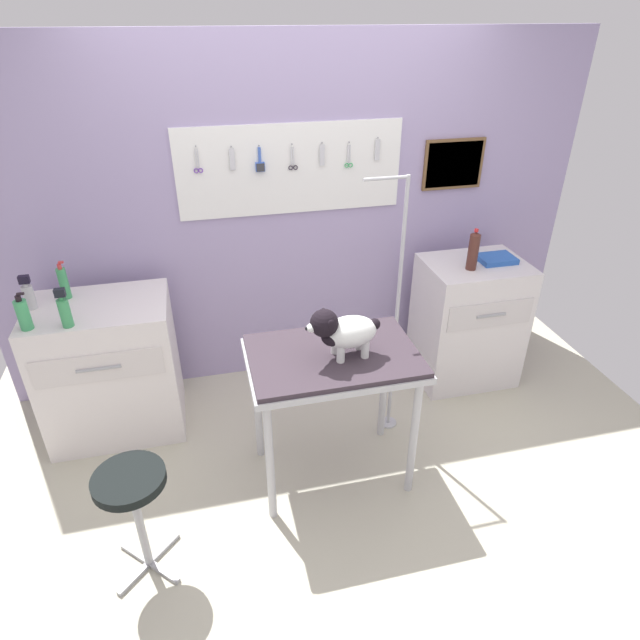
{
  "coord_description": "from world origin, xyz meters",
  "views": [
    {
      "loc": [
        -0.64,
        -2.12,
        2.39
      ],
      "look_at": [
        -0.09,
        0.2,
        1.0
      ],
      "focal_mm": 30.14,
      "sensor_mm": 36.0,
      "label": 1
    }
  ],
  "objects_px": {
    "grooming_table": "(333,368)",
    "grooming_arm": "(395,324)",
    "soda_bottle": "(473,251)",
    "dog": "(342,331)",
    "cabinet_right": "(468,321)",
    "detangler_spray": "(65,310)",
    "stool": "(133,495)",
    "counter_left": "(111,368)"
  },
  "relations": [
    {
      "from": "grooming_table",
      "to": "grooming_arm",
      "type": "xyz_separation_m",
      "value": [
        0.46,
        0.32,
        0.03
      ]
    },
    {
      "from": "cabinet_right",
      "to": "stool",
      "type": "relative_size",
      "value": 1.48
    },
    {
      "from": "grooming_table",
      "to": "stool",
      "type": "height_order",
      "value": "grooming_table"
    },
    {
      "from": "stool",
      "to": "soda_bottle",
      "type": "distance_m",
      "value": 2.44
    },
    {
      "from": "counter_left",
      "to": "dog",
      "type": "bearing_deg",
      "value": -31.04
    },
    {
      "from": "detangler_spray",
      "to": "stool",
      "type": "bearing_deg",
      "value": -70.8
    },
    {
      "from": "cabinet_right",
      "to": "stool",
      "type": "distance_m",
      "value": 2.49
    },
    {
      "from": "detangler_spray",
      "to": "soda_bottle",
      "type": "xyz_separation_m",
      "value": [
        2.45,
        0.14,
        0.04
      ]
    },
    {
      "from": "detangler_spray",
      "to": "soda_bottle",
      "type": "distance_m",
      "value": 2.46
    },
    {
      "from": "grooming_table",
      "to": "counter_left",
      "type": "distance_m",
      "value": 1.47
    },
    {
      "from": "cabinet_right",
      "to": "detangler_spray",
      "type": "bearing_deg",
      "value": -175.21
    },
    {
      "from": "grooming_arm",
      "to": "detangler_spray",
      "type": "bearing_deg",
      "value": 173.86
    },
    {
      "from": "cabinet_right",
      "to": "grooming_arm",
      "type": "bearing_deg",
      "value": -150.68
    },
    {
      "from": "grooming_table",
      "to": "cabinet_right",
      "type": "relative_size",
      "value": 0.99
    },
    {
      "from": "counter_left",
      "to": "soda_bottle",
      "type": "relative_size",
      "value": 3.25
    },
    {
      "from": "grooming_table",
      "to": "dog",
      "type": "height_order",
      "value": "dog"
    },
    {
      "from": "grooming_table",
      "to": "grooming_arm",
      "type": "bearing_deg",
      "value": 34.67
    },
    {
      "from": "counter_left",
      "to": "soda_bottle",
      "type": "height_order",
      "value": "soda_bottle"
    },
    {
      "from": "stool",
      "to": "detangler_spray",
      "type": "bearing_deg",
      "value": 109.2
    },
    {
      "from": "dog",
      "to": "grooming_table",
      "type": "bearing_deg",
      "value": 132.85
    },
    {
      "from": "stool",
      "to": "counter_left",
      "type": "bearing_deg",
      "value": 100.28
    },
    {
      "from": "counter_left",
      "to": "stool",
      "type": "xyz_separation_m",
      "value": [
        0.2,
        -1.12,
        0.05
      ]
    },
    {
      "from": "grooming_arm",
      "to": "dog",
      "type": "xyz_separation_m",
      "value": [
        -0.43,
        -0.36,
        0.22
      ]
    },
    {
      "from": "grooming_table",
      "to": "grooming_arm",
      "type": "relative_size",
      "value": 0.54
    },
    {
      "from": "stool",
      "to": "detangler_spray",
      "type": "height_order",
      "value": "detangler_spray"
    },
    {
      "from": "grooming_arm",
      "to": "cabinet_right",
      "type": "bearing_deg",
      "value": 29.32
    },
    {
      "from": "grooming_arm",
      "to": "soda_bottle",
      "type": "xyz_separation_m",
      "value": [
        0.64,
        0.33,
        0.26
      ]
    },
    {
      "from": "detangler_spray",
      "to": "soda_bottle",
      "type": "relative_size",
      "value": 0.82
    },
    {
      "from": "grooming_arm",
      "to": "soda_bottle",
      "type": "distance_m",
      "value": 0.77
    },
    {
      "from": "counter_left",
      "to": "detangler_spray",
      "type": "height_order",
      "value": "detangler_spray"
    },
    {
      "from": "counter_left",
      "to": "soda_bottle",
      "type": "bearing_deg",
      "value": -1.82
    },
    {
      "from": "dog",
      "to": "cabinet_right",
      "type": "height_order",
      "value": "dog"
    },
    {
      "from": "detangler_spray",
      "to": "dog",
      "type": "bearing_deg",
      "value": -21.7
    },
    {
      "from": "cabinet_right",
      "to": "soda_bottle",
      "type": "relative_size",
      "value": 3.29
    },
    {
      "from": "grooming_arm",
      "to": "cabinet_right",
      "type": "height_order",
      "value": "grooming_arm"
    },
    {
      "from": "grooming_table",
      "to": "detangler_spray",
      "type": "xyz_separation_m",
      "value": [
        -1.35,
        0.51,
        0.25
      ]
    },
    {
      "from": "grooming_arm",
      "to": "grooming_table",
      "type": "bearing_deg",
      "value": -145.33
    },
    {
      "from": "grooming_arm",
      "to": "dog",
      "type": "distance_m",
      "value": 0.6
    },
    {
      "from": "grooming_table",
      "to": "soda_bottle",
      "type": "relative_size",
      "value": 3.26
    },
    {
      "from": "grooming_arm",
      "to": "stool",
      "type": "bearing_deg",
      "value": -154.47
    },
    {
      "from": "grooming_table",
      "to": "counter_left",
      "type": "xyz_separation_m",
      "value": [
        -1.24,
        0.73,
        -0.3
      ]
    },
    {
      "from": "grooming_table",
      "to": "soda_bottle",
      "type": "xyz_separation_m",
      "value": [
        1.1,
        0.65,
        0.29
      ]
    }
  ]
}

